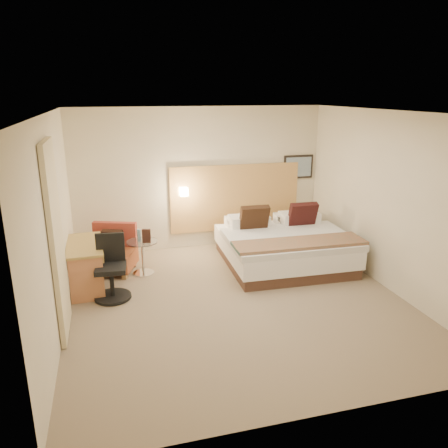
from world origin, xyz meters
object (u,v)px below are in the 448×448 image
object	(u,v)px
desk	(86,253)
bed	(283,245)
lounge_chair	(112,253)
desk_chair	(111,273)
side_table	(143,256)

from	to	relation	value
desk	bed	bearing A→B (deg)	2.33
lounge_chair	desk_chair	world-z (taller)	desk_chair
side_table	desk_chair	distance (m)	0.94
bed	desk	size ratio (longest dim) A/B	1.85
lounge_chair	bed	bearing A→B (deg)	-8.43
bed	desk	xyz separation A→B (m)	(-3.33, -0.14, 0.23)
desk_chair	lounge_chair	bearing A→B (deg)	88.55
bed	lounge_chair	distance (m)	2.98
side_table	desk_chair	world-z (taller)	desk_chair
lounge_chair	desk_chair	bearing A→B (deg)	-91.45
bed	side_table	xyz separation A→B (m)	(-2.45, 0.17, -0.02)
bed	side_table	bearing A→B (deg)	176.02
lounge_chair	desk_chair	size ratio (longest dim) A/B	0.99
bed	desk_chair	xyz separation A→B (m)	(-2.97, -0.61, 0.06)
desk	desk_chair	world-z (taller)	desk_chair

